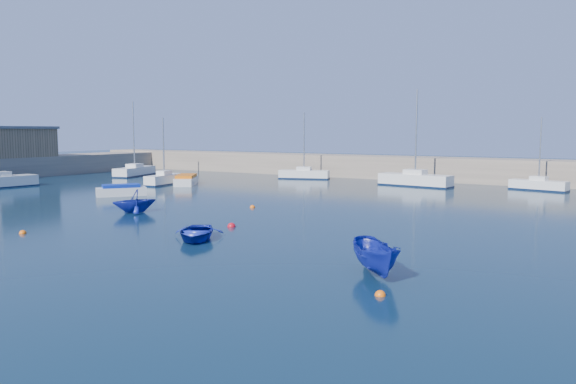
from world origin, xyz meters
The scene contains 17 objects.
ground centered at (0.00, 0.00, 0.00)m, with size 220.00×220.00×0.00m, color #0C2235.
back_wall centered at (0.00, 46.00, 1.30)m, with size 96.00×4.50×2.60m, color gray.
brick_shed_a centered at (-42.00, 24.00, 4.10)m, with size 6.00×8.00×3.40m, color #846B4D.
sailboat_3 centered at (-19.43, 26.26, 0.58)m, with size 2.20×5.25×6.88m.
sailboat_4 centered at (-30.78, 32.75, 0.60)m, with size 3.95×7.29×9.15m.
sailboat_5 centered at (-10.79, 40.11, 0.56)m, with size 5.99×3.37×7.65m.
sailboat_6 centered at (3.08, 38.57, 0.67)m, with size 7.56×2.94×9.67m.
sailboat_7 centered at (14.29, 40.63, 0.53)m, with size 5.30×2.46×6.83m.
motorboat_1 centered at (-15.35, 16.91, 0.47)m, with size 3.49×4.15×1.00m.
motorboat_2 centered at (-17.53, 27.47, 0.49)m, with size 4.28×5.24×1.05m.
dinghy_center centered at (3.09, 5.43, 0.37)m, with size 2.57×3.60×0.75m, color #17249E.
dinghy_left centered at (-6.93, 10.60, 0.78)m, with size 2.57×2.97×1.57m, color #17249E.
dinghy_right centered at (13.72, 3.64, 0.69)m, with size 1.35×3.58×1.38m, color #17249E.
buoy_0 centered at (-6.04, 1.79, 0.00)m, with size 0.39×0.39×0.39m, color #F05F0C.
buoy_1 centered at (2.24, 9.48, 0.00)m, with size 0.49×0.49×0.49m, color #AF0D1A.
buoy_3 centered at (-1.52, 16.82, 0.00)m, with size 0.39×0.39×0.39m, color #F05F0C.
buoy_5 centered at (14.88, 1.27, 0.00)m, with size 0.38×0.38×0.38m, color #F05F0C.
Camera 1 is at (21.98, -16.01, 5.52)m, focal length 35.00 mm.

